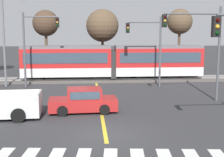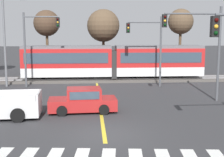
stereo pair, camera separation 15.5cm
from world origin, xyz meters
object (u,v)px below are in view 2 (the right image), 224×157
(traffic_light_far_left, at_px, (36,39))
(traffic_light_far_right, at_px, (150,42))
(bare_tree_east, at_px, (103,26))
(bare_tree_far_east, at_px, (181,22))
(light_rail_tram, at_px, (113,61))
(bare_tree_west, at_px, (47,24))
(traffic_light_mid_right, at_px, (201,40))
(street_lamp_west, at_px, (7,35))
(sedan_crossing, at_px, (83,101))

(traffic_light_far_left, bearing_deg, traffic_light_far_right, -3.10)
(bare_tree_east, height_order, bare_tree_far_east, bare_tree_far_east)
(bare_tree_far_east, bearing_deg, bare_tree_east, 174.90)
(traffic_light_far_right, relative_size, bare_tree_far_east, 0.82)
(light_rail_tram, xyz_separation_m, bare_tree_west, (-7.51, 5.84, 3.93))
(traffic_light_mid_right, xyz_separation_m, street_lamp_west, (-15.33, 7.36, 0.24))
(light_rail_tram, distance_m, sedan_crossing, 13.41)
(light_rail_tram, relative_size, traffic_light_far_right, 2.90)
(traffic_light_mid_right, bearing_deg, light_rail_tram, 117.23)
(light_rail_tram, bearing_deg, traffic_light_far_left, -153.93)
(street_lamp_west, bearing_deg, light_rail_tram, 17.65)
(light_rail_tram, distance_m, traffic_light_far_left, 8.41)
(traffic_light_far_left, height_order, street_lamp_west, street_lamp_west)
(light_rail_tram, relative_size, bare_tree_east, 2.40)
(light_rail_tram, xyz_separation_m, sedan_crossing, (-2.89, -13.02, -1.35))
(sedan_crossing, relative_size, traffic_light_far_right, 0.67)
(bare_tree_east, bearing_deg, traffic_light_far_left, -124.65)
(traffic_light_mid_right, xyz_separation_m, traffic_light_far_left, (-12.67, 6.97, -0.05))
(traffic_light_far_left, distance_m, bare_tree_west, 9.53)
(traffic_light_far_right, height_order, bare_tree_east, bare_tree_east)
(street_lamp_west, bearing_deg, bare_tree_east, 44.51)
(sedan_crossing, bearing_deg, traffic_light_mid_right, 16.80)
(light_rail_tram, height_order, traffic_light_far_right, traffic_light_far_right)
(sedan_crossing, xyz_separation_m, bare_tree_far_east, (11.36, 18.04, 5.47))
(traffic_light_far_right, bearing_deg, bare_tree_far_east, 58.98)
(light_rail_tram, height_order, bare_tree_west, bare_tree_west)
(street_lamp_west, distance_m, bare_tree_east, 12.87)
(light_rail_tram, relative_size, bare_tree_west, 2.44)
(sedan_crossing, distance_m, bare_tree_far_east, 22.01)
(street_lamp_west, relative_size, bare_tree_far_east, 1.06)
(street_lamp_west, relative_size, bare_tree_west, 1.08)
(bare_tree_west, xyz_separation_m, bare_tree_east, (6.74, -0.00, -0.24))
(street_lamp_west, xyz_separation_m, bare_tree_far_east, (18.38, 8.17, 1.49))
(bare_tree_far_east, bearing_deg, traffic_light_far_left, -151.43)
(bare_tree_east, distance_m, bare_tree_far_east, 9.28)
(sedan_crossing, height_order, bare_tree_east, bare_tree_east)
(traffic_light_mid_right, xyz_separation_m, bare_tree_far_east, (3.06, 15.53, 1.73))
(traffic_light_far_left, bearing_deg, street_lamp_west, 171.53)
(light_rail_tram, bearing_deg, traffic_light_far_right, -53.95)
(traffic_light_far_right, bearing_deg, bare_tree_east, 110.70)
(light_rail_tram, relative_size, traffic_light_mid_right, 2.74)
(traffic_light_mid_right, bearing_deg, traffic_light_far_right, 110.71)
(traffic_light_far_right, bearing_deg, sedan_crossing, -123.39)
(street_lamp_west, distance_m, bare_tree_west, 9.40)
(traffic_light_far_right, bearing_deg, light_rail_tram, 126.05)
(sedan_crossing, relative_size, traffic_light_far_left, 0.64)
(traffic_light_far_right, height_order, traffic_light_mid_right, traffic_light_mid_right)
(traffic_light_far_right, height_order, bare_tree_west, bare_tree_west)
(sedan_crossing, distance_m, bare_tree_east, 19.64)
(light_rail_tram, distance_m, bare_tree_far_east, 10.67)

